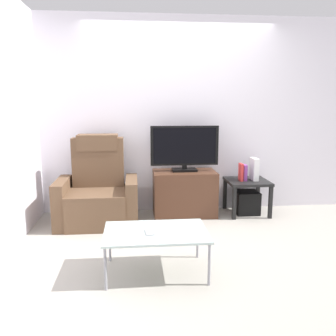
{
  "coord_description": "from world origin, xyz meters",
  "views": [
    {
      "loc": [
        -0.62,
        -3.74,
        1.5
      ],
      "look_at": [
        -0.21,
        0.5,
        0.7
      ],
      "focal_mm": 38.46,
      "sensor_mm": 36.0,
      "label": 1
    }
  ],
  "objects_px": {
    "book_leftmost": "(241,172)",
    "book_middle": "(245,173)",
    "side_table": "(247,185)",
    "cell_phone": "(150,232)",
    "television": "(185,147)",
    "coffee_table": "(156,234)",
    "tv_stand": "(184,193)",
    "recliner_armchair": "(98,193)",
    "subwoofer_box": "(246,202)",
    "game_console": "(254,169)"
  },
  "relations": [
    {
      "from": "tv_stand",
      "to": "book_leftmost",
      "type": "height_order",
      "value": "book_leftmost"
    },
    {
      "from": "book_leftmost",
      "to": "cell_phone",
      "type": "bearing_deg",
      "value": -128.7
    },
    {
      "from": "coffee_table",
      "to": "book_leftmost",
      "type": "bearing_deg",
      "value": 52.01
    },
    {
      "from": "television",
      "to": "book_middle",
      "type": "height_order",
      "value": "television"
    },
    {
      "from": "television",
      "to": "coffee_table",
      "type": "height_order",
      "value": "television"
    },
    {
      "from": "television",
      "to": "subwoofer_box",
      "type": "height_order",
      "value": "television"
    },
    {
      "from": "tv_stand",
      "to": "recliner_armchair",
      "type": "xyz_separation_m",
      "value": [
        -1.11,
        -0.18,
        0.08
      ]
    },
    {
      "from": "tv_stand",
      "to": "book_middle",
      "type": "xyz_separation_m",
      "value": [
        0.8,
        -0.04,
        0.27
      ]
    },
    {
      "from": "book_middle",
      "to": "cell_phone",
      "type": "relative_size",
      "value": 1.42
    },
    {
      "from": "game_console",
      "to": "coffee_table",
      "type": "height_order",
      "value": "game_console"
    },
    {
      "from": "television",
      "to": "tv_stand",
      "type": "bearing_deg",
      "value": -90.0
    },
    {
      "from": "side_table",
      "to": "subwoofer_box",
      "type": "relative_size",
      "value": 1.78
    },
    {
      "from": "book_leftmost",
      "to": "coffee_table",
      "type": "height_order",
      "value": "book_leftmost"
    },
    {
      "from": "book_leftmost",
      "to": "coffee_table",
      "type": "distance_m",
      "value": 2.0
    },
    {
      "from": "recliner_armchair",
      "to": "coffee_table",
      "type": "height_order",
      "value": "recliner_armchair"
    },
    {
      "from": "book_middle",
      "to": "coffee_table",
      "type": "xyz_separation_m",
      "value": [
        -1.28,
        -1.57,
        -0.21
      ]
    },
    {
      "from": "game_console",
      "to": "side_table",
      "type": "bearing_deg",
      "value": -173.66
    },
    {
      "from": "recliner_armchair",
      "to": "coffee_table",
      "type": "xyz_separation_m",
      "value": [
        0.63,
        -1.42,
        -0.02
      ]
    },
    {
      "from": "side_table",
      "to": "subwoofer_box",
      "type": "distance_m",
      "value": 0.23
    },
    {
      "from": "recliner_armchair",
      "to": "subwoofer_box",
      "type": "bearing_deg",
      "value": 1.05
    },
    {
      "from": "television",
      "to": "coffee_table",
      "type": "relative_size",
      "value": 0.98
    },
    {
      "from": "subwoofer_box",
      "to": "recliner_armchair",
      "type": "bearing_deg",
      "value": -175.16
    },
    {
      "from": "tv_stand",
      "to": "coffee_table",
      "type": "height_order",
      "value": "tv_stand"
    },
    {
      "from": "side_table",
      "to": "game_console",
      "type": "xyz_separation_m",
      "value": [
        0.09,
        0.01,
        0.22
      ]
    },
    {
      "from": "subwoofer_box",
      "to": "coffee_table",
      "type": "xyz_separation_m",
      "value": [
        -1.32,
        -1.59,
        0.21
      ]
    },
    {
      "from": "coffee_table",
      "to": "subwoofer_box",
      "type": "bearing_deg",
      "value": 50.17
    },
    {
      "from": "subwoofer_box",
      "to": "game_console",
      "type": "xyz_separation_m",
      "value": [
        0.09,
        0.01,
        0.45
      ]
    },
    {
      "from": "game_console",
      "to": "television",
      "type": "bearing_deg",
      "value": 178.32
    },
    {
      "from": "tv_stand",
      "to": "coffee_table",
      "type": "relative_size",
      "value": 0.91
    },
    {
      "from": "television",
      "to": "coffee_table",
      "type": "xyz_separation_m",
      "value": [
        -0.48,
        -1.63,
        -0.54
      ]
    },
    {
      "from": "television",
      "to": "cell_phone",
      "type": "bearing_deg",
      "value": -107.9
    },
    {
      "from": "game_console",
      "to": "cell_phone",
      "type": "xyz_separation_m",
      "value": [
        -1.47,
        -1.63,
        -0.22
      ]
    },
    {
      "from": "side_table",
      "to": "cell_phone",
      "type": "height_order",
      "value": "side_table"
    },
    {
      "from": "recliner_armchair",
      "to": "coffee_table",
      "type": "relative_size",
      "value": 1.2
    },
    {
      "from": "television",
      "to": "subwoofer_box",
      "type": "relative_size",
      "value": 2.92
    },
    {
      "from": "recliner_armchair",
      "to": "cell_phone",
      "type": "bearing_deg",
      "value": -72.06
    },
    {
      "from": "television",
      "to": "book_middle",
      "type": "bearing_deg",
      "value": -4.13
    },
    {
      "from": "book_leftmost",
      "to": "book_middle",
      "type": "xyz_separation_m",
      "value": [
        0.05,
        0.0,
        -0.01
      ]
    },
    {
      "from": "book_middle",
      "to": "coffee_table",
      "type": "height_order",
      "value": "book_middle"
    },
    {
      "from": "game_console",
      "to": "cell_phone",
      "type": "bearing_deg",
      "value": -132.09
    },
    {
      "from": "book_middle",
      "to": "coffee_table",
      "type": "distance_m",
      "value": 2.03
    },
    {
      "from": "subwoofer_box",
      "to": "game_console",
      "type": "bearing_deg",
      "value": 6.34
    },
    {
      "from": "television",
      "to": "subwoofer_box",
      "type": "bearing_deg",
      "value": -2.54
    },
    {
      "from": "tv_stand",
      "to": "cell_phone",
      "type": "bearing_deg",
      "value": -108.09
    },
    {
      "from": "subwoofer_box",
      "to": "cell_phone",
      "type": "height_order",
      "value": "cell_phone"
    },
    {
      "from": "television",
      "to": "book_leftmost",
      "type": "bearing_deg",
      "value": -4.41
    },
    {
      "from": "coffee_table",
      "to": "cell_phone",
      "type": "distance_m",
      "value": 0.07
    },
    {
      "from": "side_table",
      "to": "book_leftmost",
      "type": "bearing_deg",
      "value": -168.69
    },
    {
      "from": "side_table",
      "to": "coffee_table",
      "type": "height_order",
      "value": "side_table"
    },
    {
      "from": "book_middle",
      "to": "side_table",
      "type": "bearing_deg",
      "value": 22.25
    }
  ]
}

